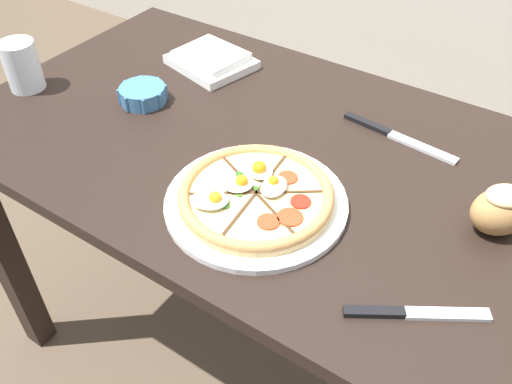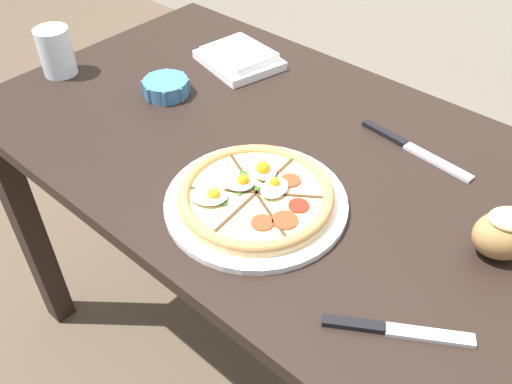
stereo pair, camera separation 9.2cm
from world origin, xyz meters
name	(u,v)px [view 2 (the right image)]	position (x,y,z in m)	size (l,w,h in m)	color
ground_plane	(279,360)	(0.00, 0.00, 0.00)	(12.00, 12.00, 0.00)	brown
dining_table	(288,195)	(0.00, 0.00, 0.64)	(1.33, 0.74, 0.76)	black
pizza	(256,197)	(0.05, -0.16, 0.78)	(0.32, 0.32, 0.05)	white
ramekin_bowl	(166,87)	(-0.34, -0.02, 0.78)	(0.11, 0.11, 0.04)	teal
napkin_folded	(239,58)	(-0.31, 0.19, 0.77)	(0.21, 0.19, 0.04)	white
bread_piece_near	(505,233)	(0.41, 0.01, 0.80)	(0.12, 0.12, 0.09)	#B27F47
knife_main	(413,148)	(0.18, 0.16, 0.76)	(0.25, 0.04, 0.01)	silver
knife_spare	(395,330)	(0.37, -0.22, 0.76)	(0.19, 0.13, 0.01)	silver
water_glass	(57,54)	(-0.60, -0.12, 0.81)	(0.08, 0.08, 0.11)	white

